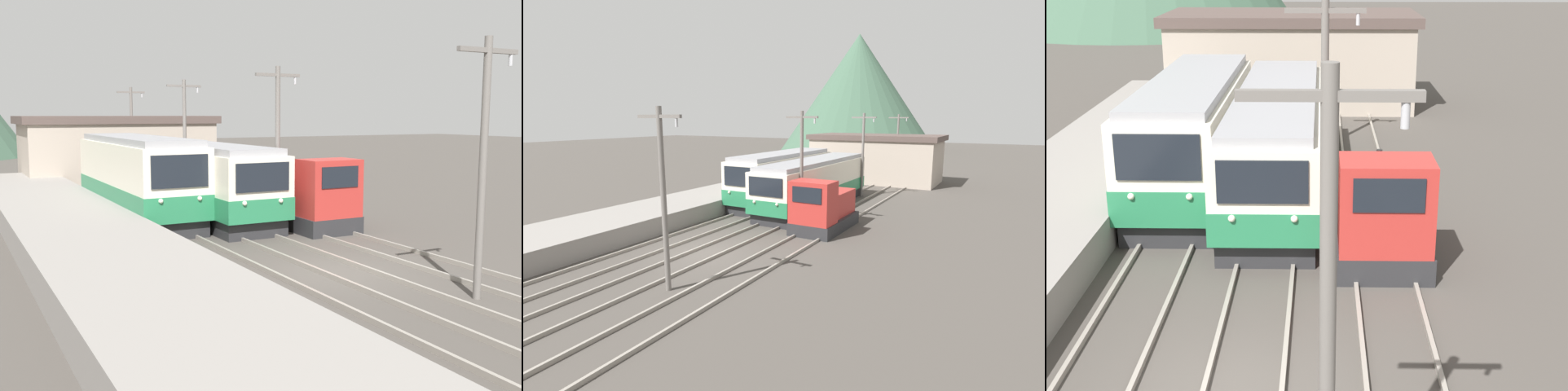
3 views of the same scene
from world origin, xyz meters
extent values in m
cube|color=gray|center=(-3.32, 0.00, 0.07)|extent=(0.10, 60.00, 0.14)
cube|color=gray|center=(-1.88, 0.00, 0.07)|extent=(0.10, 60.00, 0.14)
cube|color=gray|center=(-0.52, 0.00, 0.07)|extent=(0.10, 60.00, 0.14)
cube|color=gray|center=(0.92, 0.00, 0.07)|extent=(0.10, 60.00, 0.14)
cube|color=gray|center=(2.48, 0.00, 0.07)|extent=(0.10, 60.00, 0.14)
cube|color=#28282B|center=(-2.60, 11.99, 0.35)|extent=(2.58, 10.59, 0.70)
cube|color=silver|center=(-2.60, 11.99, 2.10)|extent=(2.80, 11.04, 2.81)
cube|color=#267A4C|center=(-2.60, 11.99, 1.21)|extent=(2.84, 11.08, 1.01)
cube|color=black|center=(-2.60, 6.44, 2.66)|extent=(2.24, 0.06, 1.23)
sphere|color=silver|center=(-3.37, 6.43, 1.60)|extent=(0.18, 0.18, 0.18)
sphere|color=silver|center=(-1.83, 6.43, 1.60)|extent=(0.18, 0.18, 0.18)
cube|color=#939399|center=(-2.60, 11.99, 3.65)|extent=(2.46, 10.59, 0.28)
cube|color=#28282B|center=(0.20, 11.66, 0.35)|extent=(2.58, 12.44, 0.70)
cube|color=silver|center=(0.20, 11.66, 1.94)|extent=(2.80, 12.96, 2.47)
cube|color=#267A4C|center=(0.20, 11.66, 1.14)|extent=(2.84, 13.00, 0.89)
cube|color=black|center=(0.20, 5.15, 2.43)|extent=(2.24, 0.06, 1.09)
sphere|color=silver|center=(-0.57, 5.14, 1.49)|extent=(0.18, 0.18, 0.18)
sphere|color=silver|center=(0.97, 5.14, 1.49)|extent=(0.18, 0.18, 0.18)
cube|color=#939399|center=(0.20, 11.66, 3.31)|extent=(2.46, 12.44, 0.28)
cube|color=#28282B|center=(3.20, 6.79, 0.35)|extent=(2.40, 4.72, 0.70)
cube|color=#B22D28|center=(3.20, 5.19, 1.85)|extent=(2.28, 1.51, 2.30)
cube|color=black|center=(3.20, 4.41, 2.36)|extent=(1.68, 0.04, 0.83)
cube|color=#B22D28|center=(3.20, 7.55, 1.40)|extent=(1.92, 3.11, 1.40)
cylinder|color=black|center=(3.20, 7.55, 2.35)|extent=(0.16, 0.16, 0.50)
cylinder|color=slate|center=(1.70, -3.92, 3.34)|extent=(0.20, 0.20, 6.68)
cube|color=slate|center=(1.70, -3.92, 6.33)|extent=(2.00, 0.12, 0.12)
cylinder|color=#B2B2B7|center=(2.50, -3.92, 6.13)|extent=(0.10, 0.10, 0.30)
cylinder|color=slate|center=(1.70, 6.71, 3.34)|extent=(0.20, 0.20, 6.68)
cube|color=slate|center=(1.70, 6.71, 6.33)|extent=(2.00, 0.12, 0.12)
cylinder|color=#B2B2B7|center=(2.50, 6.71, 6.13)|extent=(0.10, 0.10, 0.30)
cylinder|color=slate|center=(1.70, 17.33, 3.34)|extent=(0.20, 0.20, 6.68)
cylinder|color=slate|center=(1.70, 27.95, 3.34)|extent=(0.20, 0.20, 6.68)
cube|color=#AD9E8E|center=(0.11, 26.00, 2.08)|extent=(12.00, 6.00, 4.17)
cube|color=#51423D|center=(0.11, 26.00, 4.42)|extent=(12.60, 6.30, 0.50)
camera|label=1|loc=(-10.42, -14.92, 4.76)|focal=42.00mm
camera|label=2|loc=(12.46, -14.05, 6.27)|focal=28.00mm
camera|label=3|loc=(1.61, -11.46, 7.81)|focal=50.00mm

